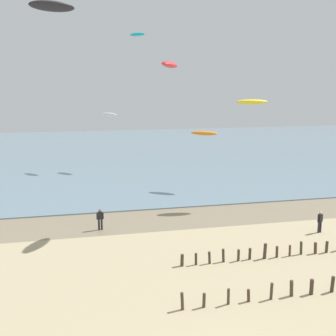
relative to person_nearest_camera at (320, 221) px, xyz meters
name	(u,v)px	position (x,y,z in m)	size (l,w,h in m)	color
wet_sand_strip	(142,221)	(-13.06, 5.85, -0.91)	(120.00, 5.87, 0.01)	#84755B
sea	(107,152)	(-13.06, 43.79, -0.87)	(160.00, 70.00, 0.10)	slate
groyne_far	(293,249)	(-4.28, -3.66, -0.48)	(15.15, 0.39, 1.08)	#463628
person_nearest_camera	(320,221)	(0.00, 0.00, 0.00)	(0.54, 0.33, 1.71)	#232328
person_left_flank	(100,219)	(-16.61, 4.35, 0.00)	(0.57, 0.24, 1.71)	#232328
kite_aloft_1	(109,114)	(-13.78, 28.05, 6.59)	(2.68, 0.86, 0.43)	white
kite_aloft_2	(137,34)	(-9.49, 30.52, 17.09)	(2.59, 0.83, 0.42)	#19B2B7
kite_aloft_4	(170,65)	(-10.95, 4.47, 11.91)	(3.07, 0.98, 0.49)	red
kite_aloft_5	(252,102)	(-2.13, 8.86, 8.85)	(3.06, 0.98, 0.49)	yellow
kite_aloft_7	(52,6)	(-19.43, 3.29, 15.61)	(3.21, 1.03, 0.51)	black
kite_aloft_10	(204,133)	(-4.68, 15.23, 5.30)	(2.94, 0.94, 0.47)	orange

